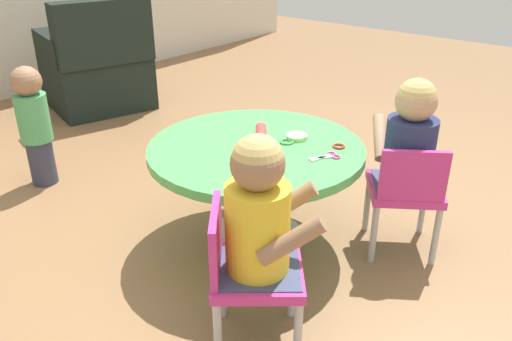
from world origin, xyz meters
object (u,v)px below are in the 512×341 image
child_chair_left (247,270)px  armchair_dark (98,69)px  craft_scissors (328,156)px  child_chair_right (406,191)px  craft_table (256,168)px  seated_child_left (259,211)px  toddler_standing (34,123)px  seated_child_right (411,138)px  rolling_pin (261,133)px

child_chair_left → armchair_dark: armchair_dark is taller
craft_scissors → child_chair_left: bearing=-172.1°
child_chair_left → child_chair_right: 0.88m
craft_table → seated_child_left: seated_child_left is taller
toddler_standing → seated_child_left: bearing=-96.0°
child_chair_right → seated_child_right: seated_child_right is taller
rolling_pin → child_chair_left: bearing=-144.6°
child_chair_right → armchair_dark: (0.34, 2.70, 0.00)m
seated_child_left → rolling_pin: (0.57, 0.45, -0.03)m
child_chair_left → seated_child_right: seated_child_right is taller
seated_child_left → craft_scissors: (0.59, 0.12, -0.05)m
child_chair_left → rolling_pin: (0.60, 0.42, 0.20)m
child_chair_left → child_chair_right: same height
child_chair_left → armchair_dark: (1.20, 2.54, 0.00)m
armchair_dark → craft_scissors: 2.53m
child_chair_left → rolling_pin: size_ratio=2.82×
seated_child_right → armchair_dark: size_ratio=0.58×
child_chair_right → toddler_standing: size_ratio=0.80×
seated_child_left → armchair_dark: (1.18, 2.57, -0.22)m
child_chair_right → armchair_dark: size_ratio=0.61×
seated_child_right → armchair_dark: (0.31, 2.68, -0.22)m
seated_child_left → toddler_standing: 1.74m
child_chair_left → seated_child_left: (0.03, -0.03, 0.23)m
seated_child_left → craft_scissors: bearing=11.1°
seated_child_left → child_chair_right: seated_child_left is taller
seated_child_right → craft_scissors: seated_child_right is taller
craft_table → armchair_dark: armchair_dark is taller
child_chair_right → armchair_dark: armchair_dark is taller
child_chair_left → toddler_standing: bearing=83.0°
seated_child_left → seated_child_right: bearing=-7.2°
toddler_standing → rolling_pin: size_ratio=3.54×
craft_table → rolling_pin: size_ratio=4.94×
seated_child_right → armchair_dark: bearing=83.4°
child_chair_left → rolling_pin: 0.76m
seated_child_left → toddler_standing: size_ratio=0.76×
child_chair_left → seated_child_right: bearing=-8.9°
child_chair_right → craft_table: bearing=121.6°
child_chair_left → craft_scissors: bearing=7.9°
seated_child_right → rolling_pin: size_ratio=2.69×
child_chair_left → seated_child_left: bearing=-50.1°
armchair_dark → child_chair_right: bearing=-97.2°
child_chair_left → child_chair_right: size_ratio=1.00×
child_chair_left → seated_child_left: 0.23m
rolling_pin → seated_child_left: bearing=-141.5°
craft_table → seated_child_right: bearing=-54.8°
child_chair_left → toddler_standing: size_ratio=0.80×
child_chair_right → seated_child_right: 0.23m
toddler_standing → rolling_pin: (0.39, -1.27, 0.14)m
rolling_pin → armchair_dark: bearing=74.0°
seated_child_left → craft_scissors: 0.60m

